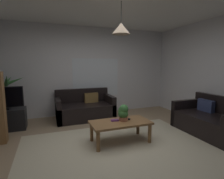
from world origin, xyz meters
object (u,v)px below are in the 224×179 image
object	(u,v)px
couch_right_side	(210,121)
tv	(3,98)
tv_stand	(5,120)
coffee_table	(120,125)
potted_palm_corner	(6,103)
book_on_table_0	(115,120)
pendant_lamp	(121,28)
couch_under_window	(85,109)
remote_on_table_0	(126,119)
potted_plant_on_table	(123,112)

from	to	relation	value
couch_right_side	tv	size ratio (longest dim) A/B	1.71
couch_right_side	tv	distance (m)	4.73
tv_stand	coffee_table	bearing A→B (deg)	-33.94
tv_stand	potted_palm_corner	xyz separation A→B (m)	(-0.03, 0.41, 0.32)
book_on_table_0	coffee_table	bearing A→B (deg)	-39.82
tv	pendant_lamp	size ratio (longest dim) A/B	1.47
couch_right_side	coffee_table	bearing A→B (deg)	-97.88
tv_stand	book_on_table_0	bearing A→B (deg)	-33.68
coffee_table	pendant_lamp	distance (m)	1.83
couch_right_side	book_on_table_0	xyz separation A→B (m)	(-2.15, 0.36, 0.16)
tv_stand	tv	size ratio (longest dim) A/B	1.06
tv_stand	tv	distance (m)	0.52
couch_under_window	tv	xyz separation A→B (m)	(-1.95, -0.27, 0.50)
tv	potted_palm_corner	xyz separation A→B (m)	(-0.03, 0.43, -0.20)
couch_under_window	couch_right_side	distance (m)	3.16
book_on_table_0	pendant_lamp	xyz separation A→B (m)	(0.09, -0.08, 1.76)
book_on_table_0	tv_stand	xyz separation A→B (m)	(-2.19, 1.46, -0.18)
book_on_table_0	potted_palm_corner	xyz separation A→B (m)	(-2.23, 1.87, 0.14)
couch_under_window	tv_stand	distance (m)	1.96
coffee_table	book_on_table_0	distance (m)	0.14
book_on_table_0	potted_palm_corner	bearing A→B (deg)	140.01
potted_palm_corner	tv	bearing A→B (deg)	-85.42
couch_under_window	tv	distance (m)	2.03
couch_right_side	pendant_lamp	distance (m)	2.82
pendant_lamp	book_on_table_0	bearing A→B (deg)	140.18
coffee_table	remote_on_table_0	world-z (taller)	remote_on_table_0
potted_plant_on_table	pendant_lamp	distance (m)	1.59
coffee_table	pendant_lamp	world-z (taller)	pendant_lamp
remote_on_table_0	tv	xyz separation A→B (m)	(-2.46, 1.42, 0.34)
coffee_table	tv	bearing A→B (deg)	146.43
couch_under_window	tv	world-z (taller)	tv
remote_on_table_0	book_on_table_0	bearing A→B (deg)	137.68
remote_on_table_0	couch_under_window	bearing A→B (deg)	59.76
book_on_table_0	tv	xyz separation A→B (m)	(-2.19, 1.44, 0.34)
tv_stand	potted_plant_on_table	bearing A→B (deg)	-32.72
couch_right_side	remote_on_table_0	world-z (taller)	couch_right_side
remote_on_table_0	pendant_lamp	world-z (taller)	pendant_lamp
tv_stand	potted_palm_corner	world-z (taller)	potted_palm_corner
potted_plant_on_table	pendant_lamp	bearing A→B (deg)	-160.85
potted_palm_corner	tv_stand	bearing A→B (deg)	-85.18
potted_palm_corner	pendant_lamp	size ratio (longest dim) A/B	2.31
couch_under_window	pendant_lamp	xyz separation A→B (m)	(0.34, -1.78, 1.92)
book_on_table_0	tv	world-z (taller)	tv
couch_under_window	pendant_lamp	bearing A→B (deg)	-79.26
couch_under_window	tv_stand	size ratio (longest dim) A/B	1.75
book_on_table_0	potted_plant_on_table	distance (m)	0.24
coffee_table	book_on_table_0	xyz separation A→B (m)	(-0.09, 0.08, 0.08)
couch_right_side	potted_palm_corner	distance (m)	4.92
coffee_table	book_on_table_0	world-z (taller)	book_on_table_0
book_on_table_0	remote_on_table_0	world-z (taller)	book_on_table_0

